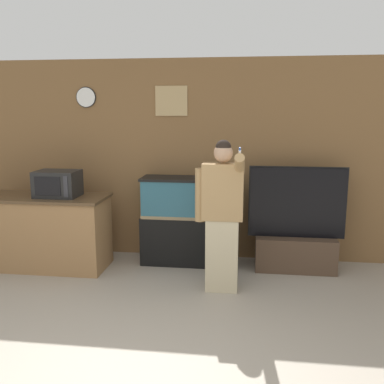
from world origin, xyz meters
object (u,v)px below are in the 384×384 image
object	(u,v)px
person_standing	(222,214)
counter_island	(41,231)
aquarium_on_stand	(188,221)
microwave	(58,184)
tv_on_stand	(296,240)

from	to	relation	value
person_standing	counter_island	bearing A→B (deg)	169.21
counter_island	aquarium_on_stand	distance (m)	1.84
microwave	aquarium_on_stand	xyz separation A→B (m)	(1.55, 0.37, -0.51)
tv_on_stand	aquarium_on_stand	bearing A→B (deg)	177.09
aquarium_on_stand	microwave	bearing A→B (deg)	-166.49
tv_on_stand	person_standing	world-z (taller)	person_standing
aquarium_on_stand	person_standing	xyz separation A→B (m)	(0.48, -0.80, 0.30)
aquarium_on_stand	person_standing	bearing A→B (deg)	-59.18
tv_on_stand	person_standing	size ratio (longest dim) A/B	0.78
aquarium_on_stand	tv_on_stand	size ratio (longest dim) A/B	0.91
aquarium_on_stand	person_standing	distance (m)	0.98
aquarium_on_stand	person_standing	world-z (taller)	person_standing
microwave	aquarium_on_stand	bearing A→B (deg)	13.51
tv_on_stand	person_standing	distance (m)	1.24
counter_island	microwave	size ratio (longest dim) A/B	3.28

